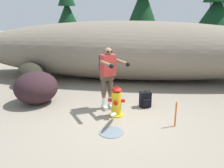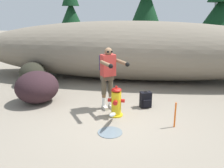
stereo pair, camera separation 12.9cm
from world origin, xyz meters
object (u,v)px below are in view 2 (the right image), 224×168
(utility_worker, at_px, (108,71))
(spare_backpack, at_px, (146,100))
(fire_hydrant, at_px, (116,102))
(survey_stake, at_px, (175,115))
(boulder_mid, at_px, (33,74))
(boulder_large, at_px, (37,87))

(utility_worker, relative_size, spare_backpack, 3.59)
(utility_worker, bearing_deg, fire_hydrant, -0.24)
(utility_worker, bearing_deg, spare_backpack, 71.50)
(fire_hydrant, xyz_separation_m, spare_backpack, (0.72, 0.70, -0.15))
(survey_stake, bearing_deg, boulder_mid, 151.51)
(fire_hydrant, distance_m, survey_stake, 1.48)
(fire_hydrant, height_order, survey_stake, fire_hydrant)
(spare_backpack, bearing_deg, boulder_large, -108.07)
(spare_backpack, relative_size, boulder_mid, 0.40)
(spare_backpack, bearing_deg, utility_worker, -94.30)
(fire_hydrant, distance_m, boulder_mid, 4.02)
(spare_backpack, height_order, boulder_mid, boulder_mid)
(fire_hydrant, height_order, boulder_large, boulder_large)
(fire_hydrant, distance_m, spare_backpack, 1.02)
(spare_backpack, bearing_deg, survey_stake, 11.58)
(utility_worker, distance_m, survey_stake, 2.04)
(fire_hydrant, distance_m, utility_worker, 0.86)
(boulder_large, relative_size, boulder_mid, 1.07)
(boulder_mid, xyz_separation_m, survey_stake, (4.79, -2.60, -0.12))
(fire_hydrant, relative_size, survey_stake, 1.32)
(fire_hydrant, xyz_separation_m, boulder_mid, (-3.37, 2.19, 0.05))
(utility_worker, relative_size, survey_stake, 2.81)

